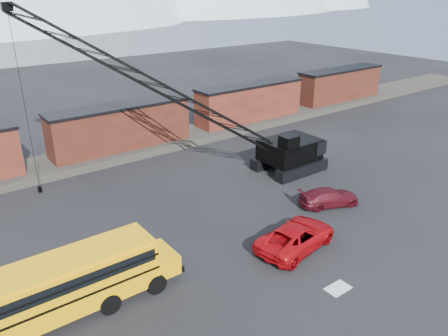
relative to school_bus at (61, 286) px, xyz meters
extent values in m
plane|color=black|center=(11.98, -2.75, -1.79)|extent=(160.00, 160.00, 0.00)
cube|color=#403C35|center=(11.98, 19.25, -1.44)|extent=(120.00, 5.00, 0.70)
cube|color=#512016|center=(11.98, 19.25, 0.91)|extent=(13.50, 2.90, 4.00)
cube|color=black|center=(11.98, 19.25, 2.96)|extent=(13.70, 3.10, 0.25)
cube|color=black|center=(7.78, 19.25, -0.79)|extent=(2.20, 2.40, 0.60)
cube|color=black|center=(16.18, 19.25, -0.79)|extent=(2.20, 2.40, 0.60)
cube|color=#471914|center=(27.98, 19.25, 0.91)|extent=(13.50, 2.90, 4.00)
cube|color=black|center=(27.98, 19.25, 2.96)|extent=(13.70, 3.10, 0.25)
cube|color=black|center=(23.78, 19.25, -0.79)|extent=(2.20, 2.40, 0.60)
cube|color=black|center=(32.18, 19.25, -0.79)|extent=(2.20, 2.40, 0.60)
cube|color=#512016|center=(43.98, 19.25, 0.91)|extent=(13.50, 2.90, 4.00)
cube|color=black|center=(43.98, 19.25, 2.96)|extent=(13.70, 3.10, 0.25)
cube|color=black|center=(39.78, 19.25, -0.79)|extent=(2.20, 2.40, 0.60)
cube|color=black|center=(48.18, 19.25, -0.79)|extent=(2.20, 2.40, 0.60)
cube|color=silver|center=(12.48, -6.75, -1.78)|extent=(1.40, 0.90, 0.02)
cube|color=#FBAD05|center=(-0.35, 0.00, 0.01)|extent=(10.00, 2.50, 2.50)
cube|color=#FBAD05|center=(5.25, 0.00, -0.69)|extent=(1.60, 2.30, 1.10)
cube|color=#FBAD05|center=(-0.35, 0.00, 1.31)|extent=(10.00, 2.30, 0.18)
cube|color=black|center=(-0.35, -1.26, 0.71)|extent=(9.60, 0.05, 0.65)
cube|color=black|center=(-0.35, 1.26, 0.71)|extent=(9.60, 0.05, 0.65)
cube|color=black|center=(6.10, 0.00, -0.99)|extent=(0.15, 2.45, 0.35)
cylinder|color=black|center=(1.85, -1.15, -1.24)|extent=(1.10, 0.35, 1.10)
cylinder|color=black|center=(1.85, 1.15, -1.24)|extent=(1.10, 0.35, 1.10)
cylinder|color=black|center=(4.45, -1.15, -1.24)|extent=(1.10, 0.35, 1.10)
cylinder|color=black|center=(4.45, 1.15, -1.24)|extent=(1.10, 0.35, 1.10)
imported|color=#B2080E|center=(13.52, -2.53, -0.98)|extent=(6.24, 3.64, 1.63)
imported|color=#4B0D16|center=(19.61, 0.06, -1.13)|extent=(4.91, 3.37, 1.32)
cube|color=black|center=(22.10, 5.18, -1.29)|extent=(5.50, 1.00, 1.00)
cube|color=black|center=(22.10, 8.38, -1.29)|extent=(5.50, 1.00, 1.00)
cube|color=black|center=(22.10, 6.78, 0.11)|extent=(4.80, 3.60, 1.80)
cube|color=black|center=(24.10, 6.78, 0.31)|extent=(1.20, 3.80, 1.20)
cube|color=black|center=(20.70, 5.58, 1.31)|extent=(1.40, 1.20, 1.30)
cube|color=black|center=(20.70, 5.03, 1.31)|extent=(1.20, 0.06, 0.90)
cube|color=black|center=(2.97, 15.10, 12.06)|extent=(0.70, 0.50, 0.60)
cylinder|color=black|center=(2.97, 15.10, 5.13)|extent=(0.04, 0.04, 13.55)
cube|color=black|center=(2.97, 15.10, -1.44)|extent=(0.25, 0.25, 0.50)
camera|label=1|loc=(-4.03, -18.44, 13.38)|focal=35.00mm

